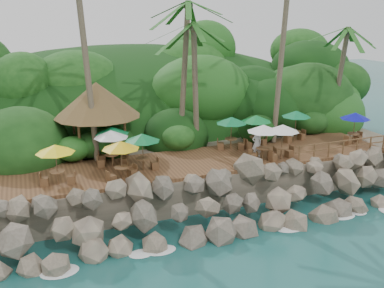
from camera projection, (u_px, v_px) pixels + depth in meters
name	position (u px, v px, depth m)	size (l,w,h in m)	color
ground	(234.00, 240.00, 22.28)	(140.00, 140.00, 0.00)	#19514F
land_base	(149.00, 139.00, 36.28)	(32.00, 25.20, 2.10)	gray
jungle_hill	(128.00, 129.00, 43.28)	(44.80, 28.00, 15.40)	#143811
seawall	(219.00, 204.00, 23.74)	(29.00, 4.00, 2.30)	gray
terrace	(192.00, 163.00, 27.01)	(26.00, 5.00, 0.20)	brown
jungle_foliage	(152.00, 154.00, 35.68)	(44.00, 16.00, 12.00)	#143811
foam_line	(232.00, 236.00, 22.54)	(25.20, 0.80, 0.06)	white
palapa	(97.00, 100.00, 27.72)	(5.49, 5.49, 4.60)	brown
dining_clusters	(210.00, 131.00, 26.86)	(21.85, 5.24, 2.21)	brown
railing	(350.00, 145.00, 28.15)	(8.30, 0.10, 1.00)	brown
waiter	(257.00, 144.00, 27.45)	(0.66, 0.43, 1.80)	silver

